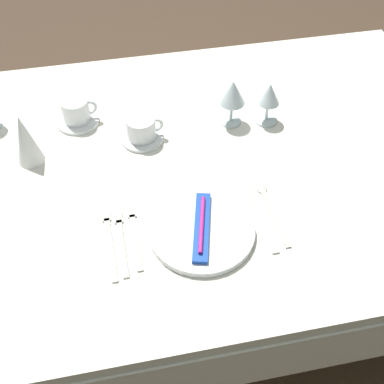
% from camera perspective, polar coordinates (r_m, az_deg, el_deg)
% --- Properties ---
extents(ground_plane, '(6.00, 6.00, 0.00)m').
position_cam_1_polar(ground_plane, '(1.99, -1.91, -12.16)').
color(ground_plane, '#4C3828').
extents(dining_table, '(1.80, 1.11, 0.74)m').
position_cam_1_polar(dining_table, '(1.46, -2.55, 0.88)').
color(dining_table, silver).
rests_on(dining_table, ground).
extents(dinner_plate, '(0.26, 0.26, 0.02)m').
position_cam_1_polar(dinner_plate, '(1.23, 1.10, -4.40)').
color(dinner_plate, white).
rests_on(dinner_plate, dining_table).
extents(toothbrush_package, '(0.09, 0.21, 0.02)m').
position_cam_1_polar(toothbrush_package, '(1.22, 1.11, -3.92)').
color(toothbrush_package, blue).
rests_on(toothbrush_package, dinner_plate).
extents(fork_outer, '(0.02, 0.20, 0.00)m').
position_cam_1_polar(fork_outer, '(1.24, -6.51, -4.69)').
color(fork_outer, beige).
rests_on(fork_outer, dining_table).
extents(fork_inner, '(0.02, 0.20, 0.00)m').
position_cam_1_polar(fork_inner, '(1.24, -8.04, -5.35)').
color(fork_inner, beige).
rests_on(fork_inner, dining_table).
extents(fork_salad, '(0.02, 0.22, 0.00)m').
position_cam_1_polar(fork_salad, '(1.24, -9.34, -5.42)').
color(fork_salad, beige).
rests_on(fork_salad, dining_table).
extents(dinner_knife, '(0.02, 0.22, 0.00)m').
position_cam_1_polar(dinner_knife, '(1.27, 8.03, -3.11)').
color(dinner_knife, beige).
rests_on(dinner_knife, dining_table).
extents(spoon_soup, '(0.03, 0.22, 0.01)m').
position_cam_1_polar(spoon_soup, '(1.31, 8.78, -1.54)').
color(spoon_soup, beige).
rests_on(spoon_soup, dining_table).
extents(saucer_left, '(0.13, 0.13, 0.01)m').
position_cam_1_polar(saucer_left, '(1.57, -12.82, 7.92)').
color(saucer_left, white).
rests_on(saucer_left, dining_table).
extents(coffee_cup_left, '(0.11, 0.08, 0.07)m').
position_cam_1_polar(coffee_cup_left, '(1.54, -13.00, 9.06)').
color(coffee_cup_left, white).
rests_on(coffee_cup_left, saucer_left).
extents(saucer_right, '(0.12, 0.12, 0.01)m').
position_cam_1_polar(saucer_right, '(1.48, -5.68, 6.16)').
color(saucer_right, white).
rests_on(saucer_right, dining_table).
extents(coffee_cup_right, '(0.11, 0.08, 0.07)m').
position_cam_1_polar(coffee_cup_right, '(1.45, -5.73, 7.28)').
color(coffee_cup_right, white).
rests_on(coffee_cup_right, saucer_right).
extents(wine_glass_centre, '(0.07, 0.07, 0.13)m').
position_cam_1_polar(wine_glass_centre, '(1.50, 8.74, 10.69)').
color(wine_glass_centre, silver).
rests_on(wine_glass_centre, dining_table).
extents(wine_glass_right, '(0.07, 0.07, 0.15)m').
position_cam_1_polar(wine_glass_right, '(1.47, 4.63, 11.03)').
color(wine_glass_right, silver).
rests_on(wine_glass_right, dining_table).
extents(napkin_folded, '(0.07, 0.07, 0.16)m').
position_cam_1_polar(napkin_folded, '(1.43, -18.40, 5.70)').
color(napkin_folded, white).
rests_on(napkin_folded, dining_table).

